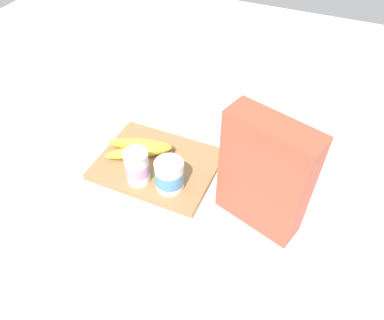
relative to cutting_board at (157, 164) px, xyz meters
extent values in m
plane|color=white|center=(0.00, 0.00, -0.01)|extent=(2.40, 2.40, 0.00)
cube|color=#A37A4C|center=(0.00, 0.00, 0.00)|extent=(0.32, 0.25, 0.02)
cube|color=#D85138|center=(-0.30, 0.05, 0.14)|extent=(0.21, 0.13, 0.29)
cylinder|color=white|center=(-0.07, 0.06, 0.05)|extent=(0.07, 0.07, 0.08)
cylinder|color=#5193D1|center=(-0.07, 0.06, 0.05)|extent=(0.07, 0.07, 0.04)
cylinder|color=silver|center=(-0.07, 0.06, 0.09)|extent=(0.07, 0.07, 0.00)
cylinder|color=white|center=(0.01, 0.08, 0.06)|extent=(0.06, 0.06, 0.09)
cylinder|color=pink|center=(0.01, 0.08, 0.06)|extent=(0.06, 0.06, 0.03)
cylinder|color=silver|center=(0.01, 0.08, 0.10)|extent=(0.06, 0.06, 0.00)
ellipsoid|color=yellow|center=(0.07, -0.03, 0.03)|extent=(0.18, 0.09, 0.04)
ellipsoid|color=yellow|center=(0.06, 0.00, 0.03)|extent=(0.17, 0.13, 0.03)
cylinder|color=brown|center=(-0.02, -0.05, 0.02)|extent=(0.01, 0.01, 0.02)
camera|label=1|loc=(-0.36, 0.59, 0.71)|focal=33.47mm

